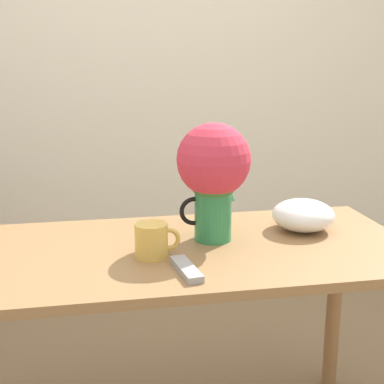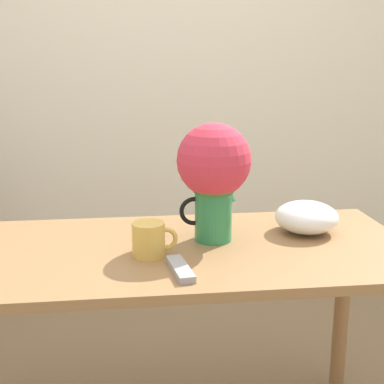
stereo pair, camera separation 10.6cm
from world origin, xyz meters
TOP-DOWN VIEW (x-y plane):
  - wall_back at (0.00, 1.73)m, footprint 8.00×0.05m
  - table at (-0.11, 0.06)m, footprint 1.54×0.70m
  - flower_vase at (0.03, 0.12)m, footprint 0.24×0.24m
  - coffee_mug at (-0.18, -0.01)m, footprint 0.14×0.10m
  - white_bowl at (0.36, 0.16)m, footprint 0.22×0.22m
  - remote_control at (-0.10, -0.14)m, footprint 0.07×0.18m

SIDE VIEW (x-z plane):
  - table at x=-0.11m, z-range 0.27..1.04m
  - remote_control at x=-0.10m, z-range 0.77..0.79m
  - coffee_mug at x=-0.18m, z-range 0.77..0.87m
  - white_bowl at x=0.36m, z-range 0.77..0.88m
  - flower_vase at x=0.03m, z-range 0.81..1.19m
  - wall_back at x=0.00m, z-range 0.00..2.60m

